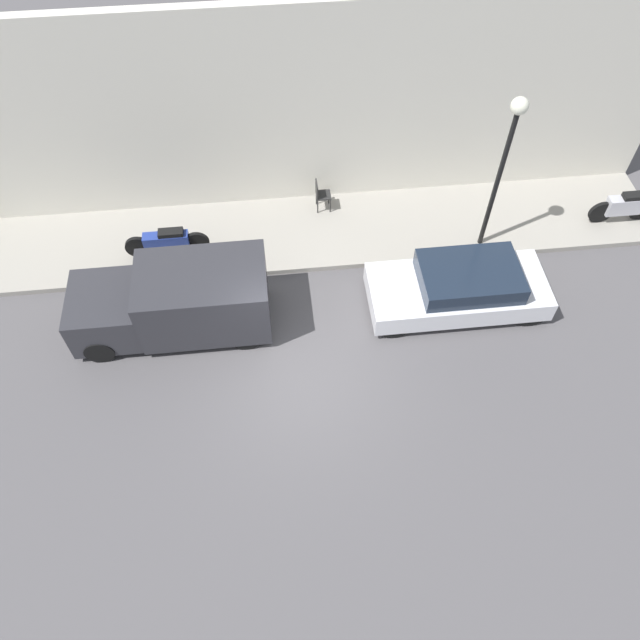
{
  "coord_description": "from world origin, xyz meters",
  "views": [
    {
      "loc": [
        -7.45,
        0.38,
        12.07
      ],
      "look_at": [
        1.08,
        -0.54,
        0.6
      ],
      "focal_mm": 35.0,
      "sensor_mm": 36.0,
      "label": 1
    }
  ],
  "objects_px": {
    "parked_car": "(460,287)",
    "cafe_chair": "(321,194)",
    "motorcycle_blue": "(167,241)",
    "streetlamp": "(508,146)",
    "delivery_van": "(174,301)",
    "scooter_silver": "(623,207)"
  },
  "relations": [
    {
      "from": "scooter_silver",
      "to": "cafe_chair",
      "type": "xyz_separation_m",
      "value": [
        1.32,
        7.95,
        0.04
      ]
    },
    {
      "from": "parked_car",
      "to": "cafe_chair",
      "type": "relative_size",
      "value": 4.76
    },
    {
      "from": "parked_car",
      "to": "motorcycle_blue",
      "type": "distance_m",
      "value": 7.41
    },
    {
      "from": "motorcycle_blue",
      "to": "streetlamp",
      "type": "height_order",
      "value": "streetlamp"
    },
    {
      "from": "delivery_van",
      "to": "streetlamp",
      "type": "bearing_deg",
      "value": -77.16
    },
    {
      "from": "scooter_silver",
      "to": "parked_car",
      "type": "bearing_deg",
      "value": 114.31
    },
    {
      "from": "motorcycle_blue",
      "to": "streetlamp",
      "type": "xyz_separation_m",
      "value": [
        -0.46,
        -8.1,
        2.63
      ]
    },
    {
      "from": "parked_car",
      "to": "scooter_silver",
      "type": "xyz_separation_m",
      "value": [
        2.25,
        -4.98,
        0.03
      ]
    },
    {
      "from": "streetlamp",
      "to": "cafe_chair",
      "type": "height_order",
      "value": "streetlamp"
    },
    {
      "from": "parked_car",
      "to": "streetlamp",
      "type": "height_order",
      "value": "streetlamp"
    },
    {
      "from": "parked_car",
      "to": "motorcycle_blue",
      "type": "height_order",
      "value": "parked_car"
    },
    {
      "from": "delivery_van",
      "to": "scooter_silver",
      "type": "distance_m",
      "value": 11.92
    },
    {
      "from": "cafe_chair",
      "to": "parked_car",
      "type": "bearing_deg",
      "value": -140.14
    },
    {
      "from": "delivery_van",
      "to": "cafe_chair",
      "type": "xyz_separation_m",
      "value": [
        3.51,
        -3.75,
        -0.23
      ]
    },
    {
      "from": "motorcycle_blue",
      "to": "cafe_chair",
      "type": "bearing_deg",
      "value": -72.56
    },
    {
      "from": "scooter_silver",
      "to": "streetlamp",
      "type": "relative_size",
      "value": 0.41
    },
    {
      "from": "cafe_chair",
      "to": "streetlamp",
      "type": "bearing_deg",
      "value": -113.32
    },
    {
      "from": "scooter_silver",
      "to": "cafe_chair",
      "type": "relative_size",
      "value": 1.98
    },
    {
      "from": "parked_car",
      "to": "motorcycle_blue",
      "type": "xyz_separation_m",
      "value": [
        2.29,
        7.04,
        -0.0
      ]
    },
    {
      "from": "motorcycle_blue",
      "to": "parked_car",
      "type": "bearing_deg",
      "value": -108.01
    },
    {
      "from": "scooter_silver",
      "to": "delivery_van",
      "type": "bearing_deg",
      "value": 100.62
    },
    {
      "from": "streetlamp",
      "to": "scooter_silver",
      "type": "bearing_deg",
      "value": -83.89
    }
  ]
}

